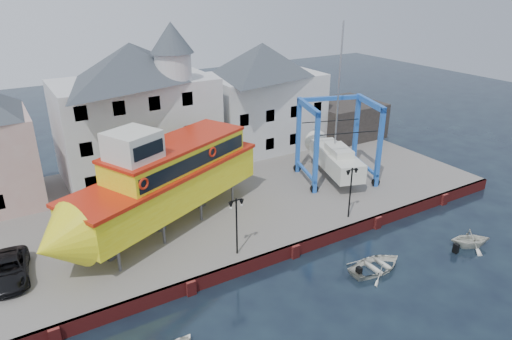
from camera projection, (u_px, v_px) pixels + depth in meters
ground at (295, 257)px, 32.55m from camera, size 140.00×140.00×0.00m
hardstanding at (224, 193)px, 41.03m from camera, size 44.00×22.00×1.00m
quay_wall at (294, 250)px, 32.43m from camera, size 44.00×0.47×1.00m
building_white_main at (137, 108)px, 41.88m from camera, size 14.00×8.30×14.00m
building_white_right at (262, 96)px, 49.24m from camera, size 12.00×8.00×11.20m
shed_dark at (343, 119)px, 53.82m from camera, size 8.00×7.00×4.00m
lamp_post_left at (236, 212)px, 29.97m from camera, size 1.12×0.32×4.20m
lamp_post_right at (351, 180)px, 34.72m from camera, size 1.12×0.32×4.20m
tour_boat at (156, 183)px, 32.66m from camera, size 18.88×11.91×8.16m
travel_lift at (333, 152)px, 42.66m from camera, size 7.83×9.63×14.12m
van at (9, 269)px, 28.30m from camera, size 2.79×5.14×1.37m
motorboat_b at (376, 269)px, 31.15m from camera, size 4.16×2.99×0.86m
motorboat_c at (469, 247)px, 33.78m from camera, size 3.78×3.60×1.56m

